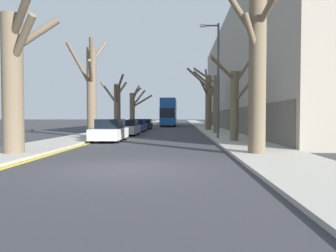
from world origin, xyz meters
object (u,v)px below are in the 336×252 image
street_tree_left_0 (14,76)px  street_tree_right_3 (208,101)px  parked_car_0 (110,131)px  street_tree_left_2 (117,104)px  parked_car_3 (145,124)px  double_decker_bus (169,111)px  parked_car_1 (127,128)px  street_tree_right_2 (214,100)px  parked_car_2 (137,126)px  street_tree_right_0 (258,67)px  street_tree_left_3 (134,107)px  lamp_post (217,75)px  street_tree_right_1 (234,99)px  street_tree_left_1 (91,87)px

street_tree_left_0 → street_tree_right_3: size_ratio=0.92×
street_tree_right_3 → parked_car_0: bearing=-117.2°
street_tree_left_2 → parked_car_0: size_ratio=1.55×
parked_car_3 → double_decker_bus: bearing=77.9°
parked_car_1 → parked_car_3: parked_car_1 is taller
street_tree_right_2 → parked_car_0: (-7.86, -8.30, -2.48)m
parked_car_0 → parked_car_2: size_ratio=0.88×
street_tree_right_0 → parked_car_0: street_tree_right_0 is taller
parked_car_2 → parked_car_1: bearing=-90.0°
street_tree_left_3 → parked_car_3: street_tree_left_3 is taller
parked_car_2 → lamp_post: lamp_post is taller
street_tree_right_1 → lamp_post: 3.07m
street_tree_right_0 → street_tree_right_2: bearing=90.6°
street_tree_left_2 → street_tree_right_0: street_tree_right_0 is taller
street_tree_left_1 → lamp_post: size_ratio=0.98×
street_tree_right_2 → parked_car_2: 9.19m
street_tree_left_2 → street_tree_right_2: size_ratio=0.98×
street_tree_right_1 → street_tree_right_3: 15.97m
street_tree_left_0 → parked_car_0: (2.29, 7.44, -2.68)m
street_tree_left_3 → double_decker_bus: bearing=59.7°
street_tree_right_1 → parked_car_3: size_ratio=1.33×
street_tree_left_1 → street_tree_right_0: size_ratio=1.08×
street_tree_left_1 → parked_car_2: street_tree_left_1 is taller
double_decker_bus → street_tree_left_1: bearing=-99.9°
street_tree_right_0 → parked_car_3: 27.35m
street_tree_right_1 → street_tree_right_2: size_ratio=0.92×
street_tree_right_1 → double_decker_bus: bearing=99.9°
street_tree_right_0 → double_decker_bus: (-5.37, 38.35, -1.18)m
lamp_post → parked_car_1: bearing=148.1°
street_tree_left_1 → parked_car_1: (2.22, 3.15, -3.30)m
street_tree_right_3 → street_tree_left_0: bearing=-114.1°
street_tree_left_3 → parked_car_0: street_tree_left_3 is taller
street_tree_left_1 → parked_car_0: (2.22, -3.24, -3.25)m
parked_car_0 → lamp_post: lamp_post is taller
parked_car_1 → street_tree_left_0: bearing=-99.4°
street_tree_right_3 → street_tree_right_2: bearing=-90.8°
street_tree_left_2 → parked_car_0: street_tree_left_2 is taller
parked_car_3 → street_tree_left_2: bearing=-110.3°
street_tree_left_1 → street_tree_left_2: street_tree_left_1 is taller
street_tree_left_2 → street_tree_right_1: bearing=-51.6°
street_tree_left_2 → lamp_post: bearing=-48.6°
double_decker_bus → street_tree_right_2: bearing=-77.3°
street_tree_left_1 → street_tree_left_3: bearing=89.7°
street_tree_left_2 → parked_car_3: 6.99m
street_tree_left_3 → lamp_post: bearing=-66.1°
street_tree_right_1 → lamp_post: bearing=110.6°
street_tree_left_3 → lamp_post: 23.38m
parked_car_3 → street_tree_right_2: bearing=-53.5°
street_tree_right_0 → parked_car_2: size_ratio=1.67×
street_tree_right_0 → parked_car_3: bearing=107.2°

